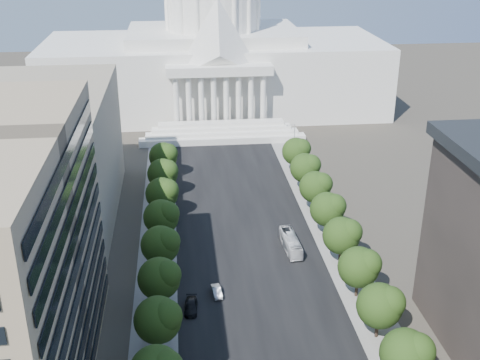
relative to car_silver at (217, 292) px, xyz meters
name	(u,v)px	position (x,y,z in m)	size (l,w,h in m)	color
road_asphalt	(242,226)	(7.72, 27.01, -0.73)	(30.00, 260.00, 0.01)	black
sidewalk_left	(158,230)	(-11.28, 27.01, -0.73)	(8.00, 260.00, 0.02)	gray
sidewalk_right	(324,222)	(26.72, 27.01, -0.73)	(8.00, 260.00, 0.02)	gray
capitol	(214,54)	(7.72, 121.90, 19.28)	(120.00, 56.00, 73.00)	white
office_block_left_far	(27,157)	(-40.28, 37.01, 14.27)	(38.00, 52.00, 30.00)	gray
tree_l_d	(160,319)	(-9.94, -15.18, 5.73)	(7.79, 7.60, 9.97)	#33261C
tree_l_e	(161,278)	(-9.94, -3.18, 5.73)	(7.79, 7.60, 9.97)	#33261C
tree_l_f	(162,244)	(-9.94, 8.82, 5.73)	(7.79, 7.60, 9.97)	#33261C
tree_l_g	(163,216)	(-9.94, 20.82, 5.73)	(7.79, 7.60, 9.97)	#33261C
tree_l_h	(163,193)	(-9.94, 32.82, 5.73)	(7.79, 7.60, 9.97)	#33261C
tree_l_i	(164,173)	(-9.94, 44.82, 5.73)	(7.79, 7.60, 9.97)	#33261C
tree_l_j	(164,156)	(-9.94, 56.82, 5.73)	(7.79, 7.60, 9.97)	#33261C
tree_r_c	(409,353)	(26.06, -27.18, 5.73)	(7.79, 7.60, 9.97)	#33261C
tree_r_d	(382,305)	(26.06, -15.18, 5.73)	(7.79, 7.60, 9.97)	#33261C
tree_r_e	(361,266)	(26.06, -3.18, 5.73)	(7.79, 7.60, 9.97)	#33261C
tree_r_f	(343,235)	(26.06, 8.82, 5.73)	(7.79, 7.60, 9.97)	#33261C
tree_r_g	(329,208)	(26.06, 20.82, 5.73)	(7.79, 7.60, 9.97)	#33261C
tree_r_h	(317,186)	(26.06, 32.82, 5.73)	(7.79, 7.60, 9.97)	#33261C
tree_r_i	(306,167)	(26.06, 44.82, 5.73)	(7.79, 7.60, 9.97)	#33261C
tree_r_j	(297,151)	(26.06, 56.82, 5.73)	(7.79, 7.60, 9.97)	#33261C
streetlight_b	(421,360)	(27.63, -27.99, 5.09)	(2.61, 0.44, 9.00)	gray
streetlight_c	(368,268)	(27.63, -2.99, 5.09)	(2.61, 0.44, 9.00)	gray
streetlight_d	(334,208)	(27.63, 22.01, 5.09)	(2.61, 0.44, 9.00)	gray
streetlight_e	(310,166)	(27.63, 47.01, 5.09)	(2.61, 0.44, 9.00)	gray
streetlight_f	(293,135)	(27.63, 72.01, 5.09)	(2.61, 0.44, 9.00)	gray
car_silver	(217,292)	(0.00, 0.00, 0.00)	(1.54, 4.41, 1.45)	#AFB1B7
car_dark_b	(191,306)	(-4.87, -4.33, 0.08)	(2.27, 5.59, 1.62)	black
city_bus	(291,243)	(16.74, 15.28, 0.85)	(2.65, 11.34, 3.16)	silver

